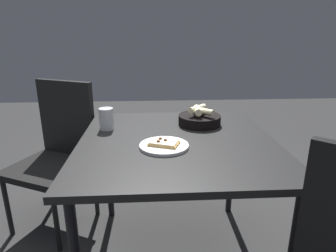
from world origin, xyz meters
The scene contains 5 objects.
dining_table centered at (0.00, 0.00, 0.66)m, with size 1.00×0.95×0.73m.
pizza_plate centered at (-0.10, 0.07, 0.74)m, with size 0.23×0.23×0.04m.
bread_basket centered at (0.23, -0.15, 0.76)m, with size 0.24×0.24×0.11m.
beer_glass centered at (0.18, 0.37, 0.78)m, with size 0.08×0.08×0.12m.
chair_near centered at (0.44, 0.73, 0.52)m, with size 0.59×0.59×0.94m.
Camera 1 is at (-1.33, 0.13, 1.23)m, focal length 30.96 mm.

